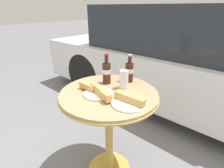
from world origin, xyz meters
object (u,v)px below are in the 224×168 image
at_px(bistro_table, 109,111).
at_px(parked_car, 190,60).
at_px(cola_bottle_left, 107,72).
at_px(lunch_plate_near, 129,101).
at_px(cola_bottle_right, 129,71).
at_px(lunch_plate_far, 97,91).
at_px(drinking_glass, 124,80).

distance_m(bistro_table, parked_car, 1.68).
distance_m(cola_bottle_left, lunch_plate_near, 0.36).
bearing_deg(bistro_table, lunch_plate_near, -11.09).
height_order(cola_bottle_right, lunch_plate_far, cola_bottle_right).
relative_size(cola_bottle_right, drinking_glass, 1.57).
height_order(bistro_table, cola_bottle_right, cola_bottle_right).
bearing_deg(cola_bottle_right, parked_car, 89.10).
distance_m(bistro_table, lunch_plate_far, 0.20).
bearing_deg(cola_bottle_right, bistro_table, -88.50).
xyz_separation_m(cola_bottle_right, parked_car, (0.02, 1.43, -0.22)).
bearing_deg(cola_bottle_left, lunch_plate_far, -65.89).
height_order(cola_bottle_left, parked_car, parked_car).
height_order(cola_bottle_left, lunch_plate_near, cola_bottle_left).
bearing_deg(cola_bottle_right, cola_bottle_left, -127.18).
xyz_separation_m(cola_bottle_left, lunch_plate_near, (0.32, -0.15, -0.07)).
height_order(bistro_table, cola_bottle_left, cola_bottle_left).
height_order(drinking_glass, lunch_plate_near, drinking_glass).
distance_m(cola_bottle_left, parked_car, 1.59).
bearing_deg(drinking_glass, cola_bottle_right, 110.15).
bearing_deg(lunch_plate_near, parked_car, 96.25).
relative_size(bistro_table, lunch_plate_far, 2.33).
distance_m(cola_bottle_right, lunch_plate_far, 0.34).
relative_size(bistro_table, cola_bottle_left, 3.23).
bearing_deg(cola_bottle_left, lunch_plate_near, -24.44).
distance_m(drinking_glass, parked_car, 1.57).
bearing_deg(lunch_plate_near, cola_bottle_right, 126.02).
distance_m(drinking_glass, lunch_plate_near, 0.23).
bearing_deg(lunch_plate_far, bistro_table, 68.49).
bearing_deg(cola_bottle_left, cola_bottle_right, 52.82).
relative_size(bistro_table, lunch_plate_near, 3.44).
relative_size(cola_bottle_right, lunch_plate_near, 1.00).
bearing_deg(parked_car, lunch_plate_far, -91.56).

